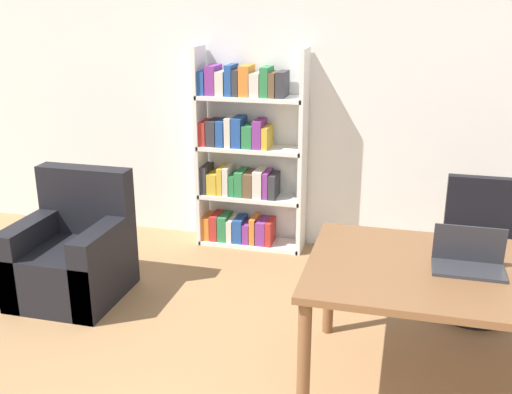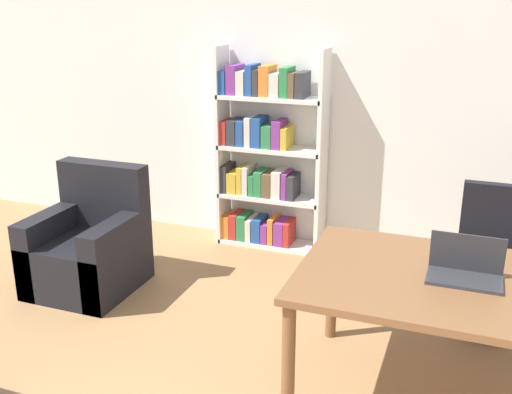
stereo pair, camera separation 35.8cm
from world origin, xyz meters
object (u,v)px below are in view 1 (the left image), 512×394
Objects in this scene: bookshelf at (243,158)px; office_chair at (477,252)px; armchair at (73,257)px; desk at (481,286)px; laptop at (468,260)px.

office_chair is at bearing -21.26° from bookshelf.
armchair is 0.53× the size of bookshelf.
desk is 2.57m from bookshelf.
office_chair is at bearing 84.79° from desk.
office_chair is (0.17, 1.03, -0.37)m from laptop.
armchair is 1.68m from bookshelf.
bookshelf is at bearing 52.63° from armchair.
laptop is 0.40× the size of armchair.
armchair is at bearing 169.47° from laptop.
laptop is at bearing -45.36° from bookshelf.
laptop reaches higher than armchair.
desk is at bearing -18.52° from laptop.
bookshelf is (-1.92, 0.75, 0.37)m from office_chair.
bookshelf is at bearing 134.64° from laptop.
desk is 1.08m from office_chair.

